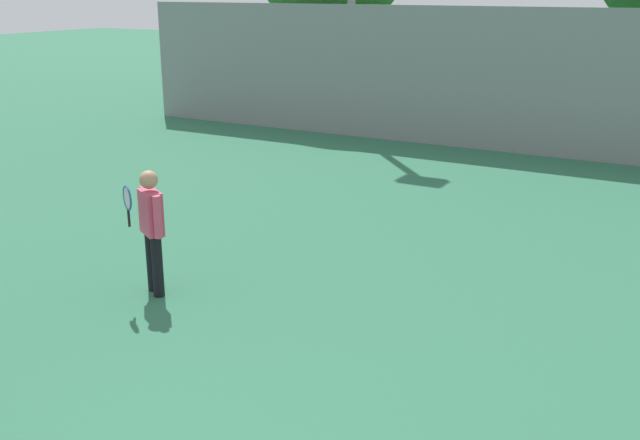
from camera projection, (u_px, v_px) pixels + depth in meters
tennis_player at (151, 224)px, 9.30m from camera, size 0.55×0.52×1.61m
back_fence at (601, 87)px, 16.26m from camera, size 24.81×0.06×3.31m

